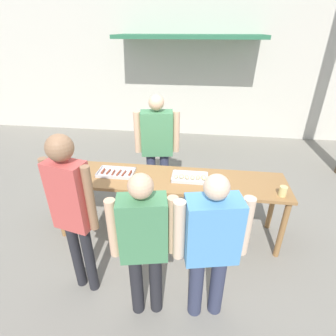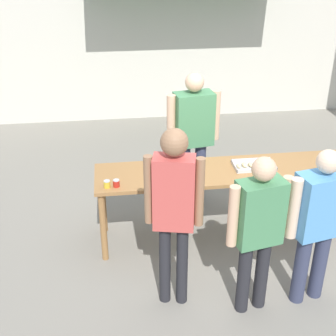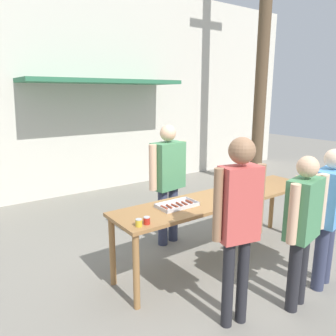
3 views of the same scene
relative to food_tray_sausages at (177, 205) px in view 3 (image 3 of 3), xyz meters
The scene contains 13 objects.
ground_plane 1.12m from the food_tray_sausages, ahead, with size 24.00×24.00×0.00m, color gray.
building_facade_back 4.24m from the food_tray_sausages, 80.07° to the left, with size 12.00×1.11×4.50m.
serving_table 0.70m from the food_tray_sausages, ahead, with size 2.98×0.67×0.87m.
food_tray_sausages is the anchor object (origin of this frame).
food_tray_buns 0.98m from the food_tray_sausages, ahead, with size 0.45×0.27×0.06m.
condiment_jar_mustard 0.71m from the food_tray_sausages, 159.25° to the right, with size 0.07×0.07×0.08m.
condiment_jar_ketchup 0.62m from the food_tray_sausages, 156.45° to the right, with size 0.07×0.07×0.08m.
beer_cup 2.05m from the food_tray_sausages, ahead, with size 0.09×0.09×0.12m.
person_server_behind_table 0.89m from the food_tray_sausages, 61.62° to the left, with size 0.67×0.33×1.74m.
person_customer_holding_hotdog 1.06m from the food_tray_sausages, 94.54° to the right, with size 0.51×0.27×1.81m.
person_customer_with_cup 1.68m from the food_tray_sausages, 43.55° to the right, with size 0.66×0.35×1.60m.
person_customer_waiting_in_line 1.37m from the food_tray_sausages, 62.40° to the right, with size 0.58×0.30×1.60m.
utility_pole 5.10m from the food_tray_sausages, 28.13° to the left, with size 1.10×0.27×6.67m.
Camera 3 is at (-2.88, -2.89, 2.17)m, focal length 35.00 mm.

